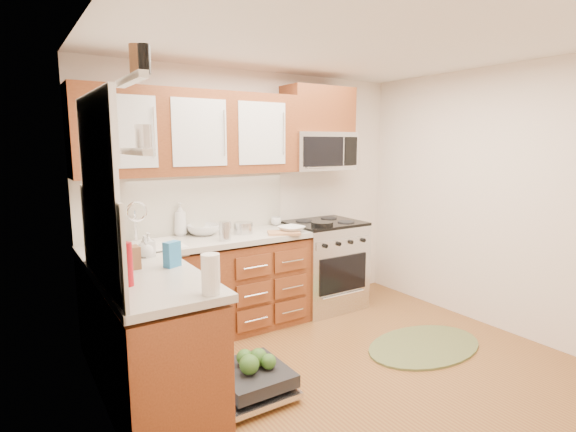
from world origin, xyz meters
TOP-DOWN VIEW (x-y plane):
  - floor at (0.00, 0.00)m, footprint 3.50×3.50m
  - ceiling at (0.00, 0.00)m, footprint 3.50×3.50m
  - wall_back at (0.00, 1.75)m, footprint 3.50×0.04m
  - wall_left at (-1.75, 0.00)m, footprint 0.04×3.50m
  - wall_right at (1.75, 0.00)m, footprint 0.04×3.50m
  - base_cabinet_back at (-0.73, 1.45)m, footprint 2.05×0.60m
  - base_cabinet_left at (-1.45, 0.52)m, footprint 0.60×1.25m
  - countertop_back at (-0.72, 1.44)m, footprint 2.07×0.64m
  - countertop_left at (-1.44, 0.53)m, footprint 0.64×1.27m
  - backsplash_back at (-0.73, 1.74)m, footprint 2.05×0.02m
  - backsplash_left at (-1.74, 0.52)m, footprint 0.02×1.25m
  - upper_cabinets at (-0.73, 1.57)m, footprint 2.05×0.35m
  - cabinet_over_mw at (0.68, 1.57)m, footprint 0.76×0.35m
  - range at (0.68, 1.43)m, footprint 0.76×0.64m
  - microwave at (0.68, 1.55)m, footprint 0.76×0.38m
  - sink at (-1.25, 1.42)m, footprint 0.62×0.50m
  - dishwasher at (-0.86, 0.30)m, footprint 0.70×0.60m
  - window at (-1.74, 0.50)m, footprint 0.03×1.05m
  - window_blind at (-1.71, 0.50)m, footprint 0.02×0.96m
  - shelf_upper at (-1.72, -0.35)m, footprint 0.04×0.40m
  - shelf_lower at (-1.72, -0.35)m, footprint 0.04×0.40m
  - rug at (0.82, 0.14)m, footprint 1.15×0.76m
  - skillet at (0.50, 1.25)m, footprint 0.27×0.27m
  - stock_pot at (-0.30, 1.44)m, footprint 0.21×0.21m
  - cutting_board at (0.03, 1.22)m, footprint 0.36×0.31m
  - canister at (-0.57, 1.25)m, footprint 0.12×0.12m
  - paper_towel_roll at (-1.25, -0.02)m, footprint 0.11×0.11m
  - mustard_bottle at (-1.59, 0.78)m, footprint 0.08×0.08m
  - red_bottle at (-1.62, 0.39)m, footprint 0.07×0.07m
  - wooden_box at (-1.53, 0.77)m, footprint 0.16×0.12m
  - blue_carton at (-1.25, 0.67)m, footprint 0.13×0.11m
  - bowl_a at (0.13, 1.25)m, footprint 0.29×0.29m
  - bowl_b at (-0.64, 1.60)m, footprint 0.32×0.32m
  - cup at (0.20, 1.65)m, footprint 0.15×0.15m
  - soap_bottle_a at (-0.83, 1.68)m, footprint 0.13×0.13m
  - soap_bottle_b at (-1.31, 1.04)m, footprint 0.09×0.10m
  - soap_bottle_c at (-1.33, 1.04)m, footprint 0.17×0.17m

SIDE VIEW (x-z plane):
  - floor at x=0.00m, z-range 0.00..0.00m
  - rug at x=0.82m, z-range 0.00..0.02m
  - dishwasher at x=-0.86m, z-range 0.00..0.20m
  - base_cabinet_back at x=-0.73m, z-range 0.00..0.85m
  - base_cabinet_left at x=-1.45m, z-range 0.00..0.85m
  - range at x=0.68m, z-range 0.00..0.95m
  - sink at x=-1.25m, z-range 0.67..0.93m
  - countertop_back at x=-0.72m, z-range 0.88..0.93m
  - countertop_left at x=-1.44m, z-range 0.88..0.93m
  - cutting_board at x=0.03m, z-range 0.93..0.95m
  - bowl_a at x=0.13m, z-range 0.93..0.98m
  - cup at x=0.20m, z-range 0.93..1.01m
  - skillet at x=0.50m, z-range 0.95..0.99m
  - bowl_b at x=-0.64m, z-range 0.93..1.02m
  - stock_pot at x=-0.30m, z-range 0.93..1.03m
  - wooden_box at x=-1.53m, z-range 0.93..1.08m
  - soap_bottle_c at x=-1.33m, z-range 0.93..1.09m
  - canister at x=-0.57m, z-range 0.92..1.10m
  - blue_carton at x=-1.25m, z-range 0.93..1.10m
  - soap_bottle_b at x=-1.31m, z-range 0.93..1.11m
  - mustard_bottle at x=-1.59m, z-range 0.93..1.12m
  - paper_towel_roll at x=-1.25m, z-range 0.93..1.16m
  - red_bottle at x=-1.62m, z-range 0.93..1.20m
  - soap_bottle_a at x=-0.83m, z-range 0.93..1.24m
  - backsplash_back at x=-0.73m, z-range 0.93..1.49m
  - backsplash_left at x=-1.74m, z-range 0.93..1.49m
  - wall_back at x=0.00m, z-range 0.00..2.50m
  - wall_left at x=-1.75m, z-range 0.00..2.50m
  - wall_right at x=1.75m, z-range 0.00..2.50m
  - window at x=-1.74m, z-range 1.02..2.08m
  - microwave at x=0.68m, z-range 1.50..1.90m
  - shelf_lower at x=-1.72m, z-range 1.74..1.76m
  - upper_cabinets at x=-0.73m, z-range 1.50..2.25m
  - window_blind at x=-1.71m, z-range 1.68..2.08m
  - shelf_upper at x=-1.72m, z-range 2.03..2.06m
  - cabinet_over_mw at x=0.68m, z-range 1.90..2.37m
  - ceiling at x=0.00m, z-range 2.50..2.50m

